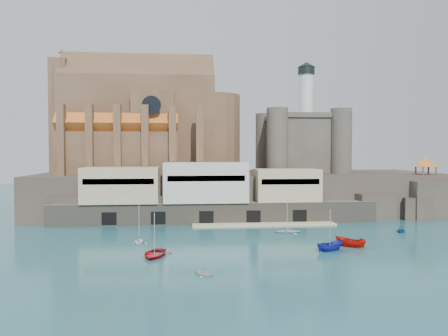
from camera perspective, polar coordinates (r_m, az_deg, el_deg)
ground at (r=74.49m, az=6.33°, el=-9.72°), size 300.00×300.00×0.00m
promontory at (r=112.21m, az=2.14°, el=-3.21°), size 100.00×36.00×10.00m
quay at (r=95.02m, az=-2.55°, el=-3.47°), size 70.00×12.00×13.05m
church at (r=113.84m, az=-10.10°, el=5.50°), size 47.00×25.93×30.51m
castle_keep at (r=116.71m, az=10.00°, el=3.54°), size 21.20×21.20×29.30m
rock_outcrop at (r=113.22m, az=24.85°, el=-3.81°), size 14.50×10.50×8.70m
pavilion at (r=112.83m, az=24.87°, el=0.60°), size 6.40×6.40×5.40m
boat_0 at (r=65.75m, az=-9.06°, el=-11.32°), size 4.67×2.20×6.30m
boat_1 at (r=55.37m, az=-2.60°, el=-13.85°), size 2.57×2.81×2.79m
boat_2 at (r=70.38m, az=13.66°, el=-10.46°), size 2.32×2.29×4.75m
boat_4 at (r=74.73m, az=-11.02°, el=-9.71°), size 3.09×2.17×3.31m
boat_5 at (r=74.04m, az=16.17°, el=-9.86°), size 2.63×2.62×4.92m
boat_6 at (r=84.24m, az=8.25°, el=-8.36°), size 1.34×3.62×4.96m
boat_7 at (r=90.41m, az=22.10°, el=-7.77°), size 2.85×2.71×2.84m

